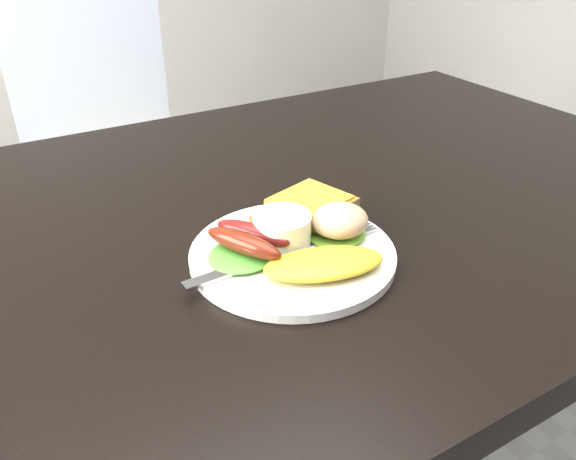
{
  "coord_description": "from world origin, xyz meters",
  "views": [
    {
      "loc": [
        -0.38,
        -0.57,
        1.09
      ],
      "look_at": [
        -0.11,
        -0.12,
        0.78
      ],
      "focal_mm": 35.0,
      "sensor_mm": 36.0,
      "label": 1
    }
  ],
  "objects_px": {
    "dining_table": "(313,206)",
    "dining_chair": "(119,167)",
    "plate": "(293,254)",
    "person": "(214,73)"
  },
  "relations": [
    {
      "from": "dining_table",
      "to": "dining_chair",
      "type": "height_order",
      "value": "dining_table"
    },
    {
      "from": "dining_chair",
      "to": "plate",
      "type": "distance_m",
      "value": 1.09
    },
    {
      "from": "dining_chair",
      "to": "plate",
      "type": "xyz_separation_m",
      "value": [
        -0.05,
        -1.05,
        0.31
      ]
    },
    {
      "from": "dining_table",
      "to": "person",
      "type": "bearing_deg",
      "value": 75.4
    },
    {
      "from": "dining_table",
      "to": "dining_chair",
      "type": "distance_m",
      "value": 0.96
    },
    {
      "from": "dining_table",
      "to": "plate",
      "type": "distance_m",
      "value": 0.17
    },
    {
      "from": "dining_chair",
      "to": "dining_table",
      "type": "bearing_deg",
      "value": -80.9
    },
    {
      "from": "person",
      "to": "plate",
      "type": "bearing_deg",
      "value": 87.19
    },
    {
      "from": "dining_table",
      "to": "plate",
      "type": "xyz_separation_m",
      "value": [
        -0.11,
        -0.13,
        0.03
      ]
    },
    {
      "from": "dining_table",
      "to": "dining_chair",
      "type": "bearing_deg",
      "value": 93.34
    }
  ]
}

